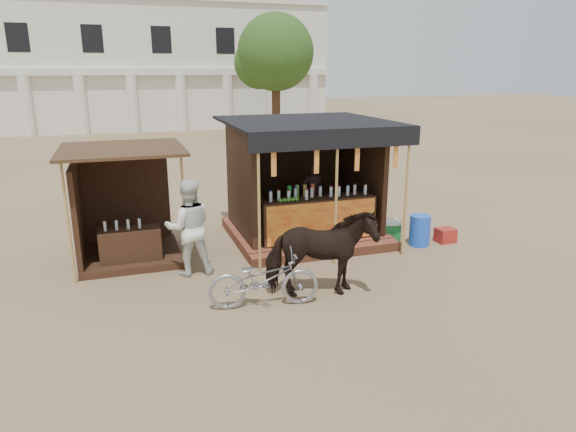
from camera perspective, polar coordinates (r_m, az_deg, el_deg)
The scene contains 11 objects.
ground at distance 9.08m, azimuth 3.21°, elevation -9.36°, with size 120.00×120.00×0.00m, color #846B4C.
main_stall at distance 12.05m, azimuth 1.95°, elevation 2.26°, with size 3.60×3.61×2.78m.
secondary_stall at distance 11.27m, azimuth -18.20°, elevation -0.43°, with size 2.40×2.40×2.38m.
cow at distance 8.96m, azimuth 3.61°, elevation -4.22°, with size 0.86×1.88×1.59m, color black.
motorbike at distance 8.69m, azimuth -2.72°, elevation -7.04°, with size 0.65×1.87×0.98m, color gray.
bystander at distance 10.08m, azimuth -10.95°, elevation -1.25°, with size 0.92×0.72×1.89m, color silver.
blue_barrel at distance 12.05m, azimuth 14.42°, elevation -1.56°, with size 0.46×0.46×0.70m, color blue.
red_crate at distance 12.49m, azimuth 17.07°, elevation -2.05°, with size 0.41×0.35×0.33m, color maroon.
cooler at distance 12.31m, azimuth 10.77°, elevation -1.55°, with size 0.71×0.55×0.46m.
background_building at distance 37.58m, azimuth -17.34°, elevation 15.50°, with size 26.00×7.45×8.18m.
tree at distance 31.06m, azimuth -1.80°, elevation 17.42°, with size 4.50×4.40×7.00m.
Camera 1 is at (-3.05, -7.62, 3.90)m, focal length 32.00 mm.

